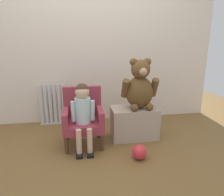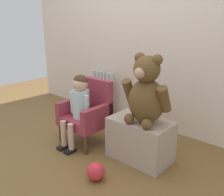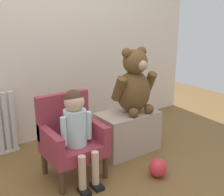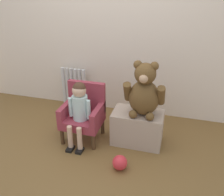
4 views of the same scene
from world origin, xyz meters
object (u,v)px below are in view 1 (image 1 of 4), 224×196
at_px(child_figure, 83,107).
at_px(toy_ball, 139,152).
at_px(low_bench, 134,123).
at_px(large_teddy_bear, 140,87).
at_px(child_armchair, 83,117).
at_px(radiator, 53,105).

bearing_deg(child_figure, toy_ball, -30.87).
xyz_separation_m(low_bench, large_teddy_bear, (0.05, -0.02, 0.45)).
xyz_separation_m(child_armchair, low_bench, (0.62, 0.06, -0.13)).
distance_m(radiator, low_bench, 1.20).
height_order(radiator, low_bench, radiator).
relative_size(radiator, large_teddy_bear, 0.98).
xyz_separation_m(child_armchair, large_teddy_bear, (0.67, 0.05, 0.32)).
bearing_deg(child_armchair, toy_ball, -38.63).
distance_m(child_figure, toy_ball, 0.74).
height_order(child_figure, large_teddy_bear, large_teddy_bear).
relative_size(child_armchair, large_teddy_bear, 1.10).
bearing_deg(low_bench, large_teddy_bear, -15.53).
distance_m(radiator, large_teddy_bear, 1.30).
distance_m(radiator, toy_ball, 1.47).
bearing_deg(child_figure, child_armchair, 90.00).
xyz_separation_m(child_armchair, toy_ball, (0.54, -0.43, -0.25)).
distance_m(child_armchair, low_bench, 0.63).
bearing_deg(large_teddy_bear, child_figure, -166.75).
height_order(low_bench, large_teddy_bear, large_teddy_bear).
bearing_deg(low_bench, child_armchair, -174.08).
height_order(radiator, child_figure, child_figure).
relative_size(radiator, low_bench, 1.05).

